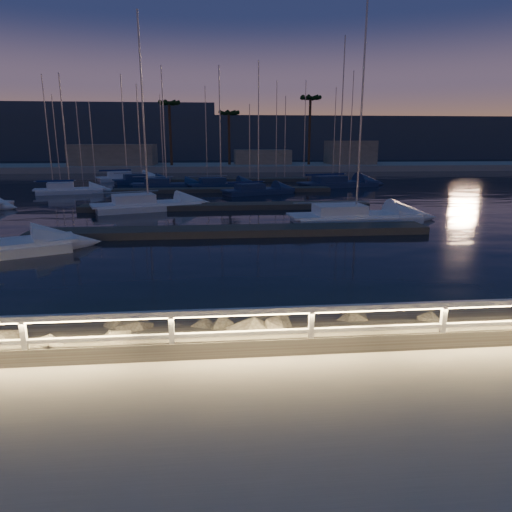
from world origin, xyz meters
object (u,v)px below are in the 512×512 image
(sailboat_l, at_px, (337,183))
(sailboat_m, at_px, (140,180))
(sailboat_d, at_px, (352,216))
(sailboat_i, at_px, (68,189))
(sailboat_j, at_px, (219,184))
(sailboat_f, at_px, (145,204))
(guard_rail, at_px, (262,320))
(sailboat_n, at_px, (126,177))
(sailboat_k, at_px, (165,184))
(sailboat_g, at_px, (257,190))

(sailboat_l, height_order, sailboat_m, sailboat_l)
(sailboat_d, xyz_separation_m, sailboat_i, (-23.16, 18.52, -0.01))
(sailboat_j, bearing_deg, sailboat_f, -123.73)
(sailboat_d, relative_size, sailboat_m, 1.26)
(sailboat_f, bearing_deg, guard_rail, -96.09)
(sailboat_n, bearing_deg, sailboat_m, -80.61)
(sailboat_f, height_order, sailboat_k, sailboat_f)
(sailboat_j, bearing_deg, sailboat_m, 131.88)
(sailboat_d, bearing_deg, sailboat_g, 100.87)
(sailboat_m, bearing_deg, sailboat_n, 100.84)
(sailboat_l, bearing_deg, sailboat_f, -155.87)
(sailboat_i, xyz_separation_m, sailboat_m, (5.43, 10.78, 0.01))
(sailboat_k, height_order, sailboat_m, sailboat_k)
(sailboat_j, bearing_deg, sailboat_k, 161.18)
(sailboat_i, relative_size, sailboat_j, 0.88)
(sailboat_k, height_order, sailboat_l, sailboat_l)
(sailboat_i, distance_m, sailboat_m, 12.07)
(sailboat_m, height_order, sailboat_n, sailboat_n)
(sailboat_d, xyz_separation_m, sailboat_n, (-20.23, 33.42, 0.01))
(sailboat_d, distance_m, sailboat_k, 27.34)
(sailboat_f, distance_m, sailboat_i, 15.12)
(guard_rail, height_order, sailboat_m, sailboat_m)
(sailboat_l, bearing_deg, sailboat_g, -162.99)
(sailboat_m, bearing_deg, sailboat_d, -79.27)
(sailboat_l, height_order, sailboat_n, sailboat_l)
(sailboat_k, bearing_deg, sailboat_i, -151.12)
(guard_rail, relative_size, sailboat_d, 3.00)
(sailboat_j, bearing_deg, sailboat_i, -178.01)
(guard_rail, xyz_separation_m, sailboat_d, (7.91, 19.26, -0.95))
(sailboat_i, bearing_deg, guard_rail, -81.34)
(sailboat_n, bearing_deg, sailboat_j, -63.07)
(sailboat_i, height_order, sailboat_l, sailboat_l)
(sailboat_l, bearing_deg, sailboat_n, 141.02)
(guard_rail, distance_m, sailboat_g, 35.80)
(sailboat_g, height_order, sailboat_i, sailboat_g)
(sailboat_j, bearing_deg, sailboat_g, -75.50)
(sailboat_n, bearing_deg, guard_rail, -98.74)
(sailboat_d, relative_size, sailboat_l, 0.91)
(sailboat_k, xyz_separation_m, sailboat_m, (-3.53, 5.94, 0.02))
(sailboat_g, relative_size, sailboat_n, 0.93)
(sailboat_f, distance_m, sailboat_k, 16.86)
(guard_rail, relative_size, sailboat_f, 3.15)
(sailboat_f, xyz_separation_m, sailboat_j, (5.81, 16.37, -0.02))
(sailboat_f, xyz_separation_m, sailboat_m, (-3.75, 22.80, -0.03))
(sailboat_f, bearing_deg, sailboat_g, 27.17)
(sailboat_i, bearing_deg, sailboat_d, -51.96)
(guard_rail, distance_m, sailboat_f, 26.49)
(sailboat_i, bearing_deg, sailboat_k, 15.05)
(sailboat_j, distance_m, sailboat_m, 11.52)
(guard_rail, distance_m, sailboat_m, 49.55)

